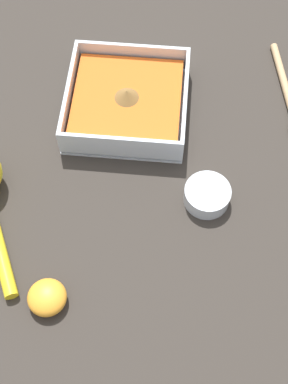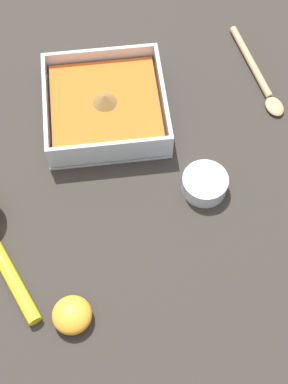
{
  "view_description": "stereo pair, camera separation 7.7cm",
  "coord_description": "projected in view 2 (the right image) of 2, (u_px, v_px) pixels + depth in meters",
  "views": [
    {
      "loc": [
        0.09,
        -0.5,
        0.7
      ],
      "look_at": [
        0.06,
        -0.14,
        0.03
      ],
      "focal_mm": 50.0,
      "sensor_mm": 36.0,
      "label": 1
    },
    {
      "loc": [
        0.02,
        -0.5,
        0.7
      ],
      "look_at": [
        0.06,
        -0.14,
        0.03
      ],
      "focal_mm": 50.0,
      "sensor_mm": 36.0,
      "label": 2
    }
  ],
  "objects": [
    {
      "name": "spice_bowl",
      "position": [
        205.0,
        184.0,
        0.79
      ],
      "size": [
        0.07,
        0.07,
        0.03
      ],
      "color": "silver",
      "rests_on": "ground_plane"
    },
    {
      "name": "wooden_spoon",
      "position": [
        258.0,
        76.0,
        0.9
      ],
      "size": [
        0.06,
        0.2,
        0.01
      ],
      "rotation": [
        0.0,
        0.0,
        4.9
      ],
      "color": "tan",
      "rests_on": "ground_plane"
    },
    {
      "name": "lemon_half",
      "position": [
        72.0,
        315.0,
        0.7
      ],
      "size": [
        0.05,
        0.05,
        0.03
      ],
      "color": "orange",
      "rests_on": "ground_plane"
    },
    {
      "name": "square_dish",
      "position": [
        106.0,
        108.0,
        0.85
      ],
      "size": [
        0.19,
        0.19,
        0.05
      ],
      "color": "silver",
      "rests_on": "ground_plane"
    },
    {
      "name": "ground_plane",
      "position": [
        96.0,
        129.0,
        0.85
      ],
      "size": [
        4.0,
        4.0,
        0.0
      ],
      "primitive_type": "plane",
      "color": "#332D28"
    }
  ]
}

